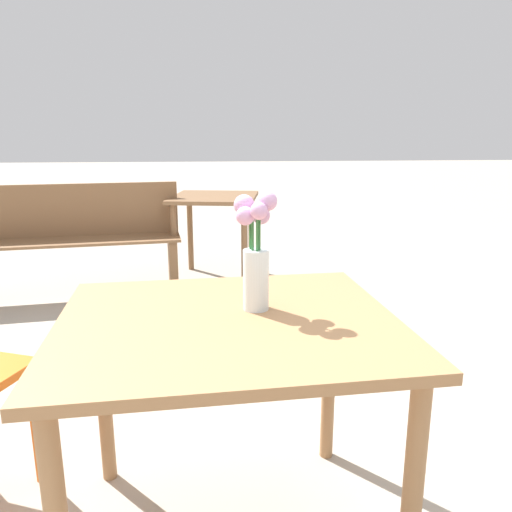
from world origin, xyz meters
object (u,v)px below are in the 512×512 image
flower_vase (255,258)px  table_back (215,211)px  table_front (228,351)px  bench_near (68,236)px

flower_vase → table_back: size_ratio=0.41×
flower_vase → table_front: bearing=-139.5°
table_front → table_back: (-0.01, 2.80, -0.03)m
flower_vase → table_back: flower_vase is taller
flower_vase → bench_near: bearing=116.3°
table_front → flower_vase: size_ratio=2.86×
flower_vase → bench_near: 2.74m
table_front → bench_near: (-1.11, 2.50, -0.16)m
table_front → flower_vase: flower_vase is taller
bench_near → table_back: bearing=15.3°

